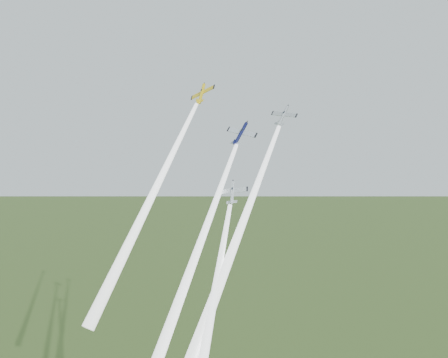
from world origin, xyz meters
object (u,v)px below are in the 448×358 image
plane_navy (241,134)px  plane_silver_low (232,192)px  plane_yellow (202,94)px  plane_silver_right (283,115)px

plane_navy → plane_silver_low: (1.14, -8.09, -12.84)m
plane_yellow → plane_silver_right: (21.51, -1.96, -5.81)m
plane_silver_low → plane_yellow: bearing=127.9°
plane_navy → plane_silver_right: (8.98, 3.95, 4.17)m
plane_silver_right → plane_navy: bearing=-142.3°
plane_yellow → plane_navy: (12.53, -5.90, -9.98)m
plane_silver_right → plane_silver_low: bearing=-109.1°
plane_silver_right → plane_yellow: bearing=-171.2°
plane_yellow → plane_silver_low: plane_yellow is taller
plane_navy → plane_silver_low: size_ratio=1.14×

